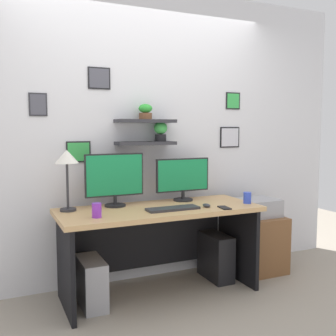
# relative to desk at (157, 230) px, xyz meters

# --- Properties ---
(ground_plane) EXTENTS (8.00, 8.00, 0.00)m
(ground_plane) POSITION_rel_desk_xyz_m (0.00, -0.06, -0.54)
(ground_plane) COLOR gray
(back_wall_assembly) EXTENTS (4.40, 0.24, 2.70)m
(back_wall_assembly) POSITION_rel_desk_xyz_m (0.00, 0.38, 0.81)
(back_wall_assembly) COLOR silver
(back_wall_assembly) RESTS_ON ground
(desk) EXTENTS (1.70, 0.68, 0.75)m
(desk) POSITION_rel_desk_xyz_m (0.00, 0.00, 0.00)
(desk) COLOR tan
(desk) RESTS_ON ground
(monitor_left) EXTENTS (0.51, 0.18, 0.45)m
(monitor_left) POSITION_rel_desk_xyz_m (-0.33, 0.16, 0.45)
(monitor_left) COLOR black
(monitor_left) RESTS_ON desk
(monitor_right) EXTENTS (0.53, 0.18, 0.39)m
(monitor_right) POSITION_rel_desk_xyz_m (0.33, 0.16, 0.42)
(monitor_right) COLOR black
(monitor_right) RESTS_ON desk
(keyboard) EXTENTS (0.44, 0.14, 0.02)m
(keyboard) POSITION_rel_desk_xyz_m (0.06, -0.18, 0.22)
(keyboard) COLOR #2D2D33
(keyboard) RESTS_ON desk
(computer_mouse) EXTENTS (0.06, 0.09, 0.03)m
(computer_mouse) POSITION_rel_desk_xyz_m (0.37, -0.20, 0.22)
(computer_mouse) COLOR #2D2D33
(computer_mouse) RESTS_ON desk
(desk_lamp) EXTENTS (0.19, 0.19, 0.49)m
(desk_lamp) POSITION_rel_desk_xyz_m (-0.73, 0.13, 0.61)
(desk_lamp) COLOR #2D2D33
(desk_lamp) RESTS_ON desk
(cell_phone) EXTENTS (0.09, 0.15, 0.01)m
(cell_phone) POSITION_rel_desk_xyz_m (0.48, -0.31, 0.21)
(cell_phone) COLOR black
(cell_phone) RESTS_ON desk
(pen_cup) EXTENTS (0.07, 0.07, 0.10)m
(pen_cup) POSITION_rel_desk_xyz_m (0.79, -0.20, 0.26)
(pen_cup) COLOR blue
(pen_cup) RESTS_ON desk
(water_cup) EXTENTS (0.07, 0.07, 0.11)m
(water_cup) POSITION_rel_desk_xyz_m (-0.58, -0.20, 0.26)
(water_cup) COLOR purple
(water_cup) RESTS_ON desk
(drawer_cabinet) EXTENTS (0.44, 0.50, 0.55)m
(drawer_cabinet) POSITION_rel_desk_xyz_m (1.11, 0.07, -0.27)
(drawer_cabinet) COLOR brown
(drawer_cabinet) RESTS_ON ground
(printer) EXTENTS (0.38, 0.34, 0.17)m
(printer) POSITION_rel_desk_xyz_m (1.11, 0.07, 0.09)
(printer) COLOR #9E9EA3
(printer) RESTS_ON drawer_cabinet
(computer_tower_left) EXTENTS (0.18, 0.40, 0.38)m
(computer_tower_left) POSITION_rel_desk_xyz_m (-0.59, -0.06, -0.35)
(computer_tower_left) COLOR #99999E
(computer_tower_left) RESTS_ON ground
(computer_tower_right) EXTENTS (0.18, 0.40, 0.43)m
(computer_tower_right) POSITION_rel_desk_xyz_m (0.61, 0.04, -0.33)
(computer_tower_right) COLOR black
(computer_tower_right) RESTS_ON ground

